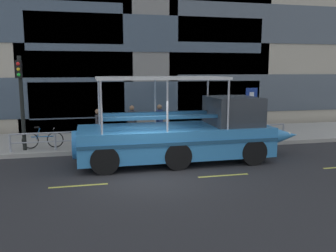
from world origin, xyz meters
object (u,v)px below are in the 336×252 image
at_px(pedestrian_near_bow, 232,117).
at_px(pedestrian_mid_left, 160,119).
at_px(pedestrian_mid_right, 132,119).
at_px(pedestrian_near_stern, 98,123).
at_px(duck_tour_boat, 188,134).
at_px(leaned_bicycle, 43,140).
at_px(traffic_light_pole, 21,94).
at_px(parking_sign, 251,104).

distance_m(pedestrian_near_bow, pedestrian_mid_left, 3.97).
relative_size(pedestrian_mid_right, pedestrian_near_stern, 1.03).
distance_m(duck_tour_boat, pedestrian_near_bow, 5.12).
height_order(leaned_bicycle, pedestrian_mid_left, pedestrian_mid_left).
distance_m(duck_tour_boat, pedestrian_mid_left, 3.34).
height_order(traffic_light_pole, pedestrian_near_bow, traffic_light_pole).
distance_m(leaned_bicycle, pedestrian_mid_left, 5.38).
bearing_deg(duck_tour_boat, pedestrian_near_stern, 138.78).
distance_m(parking_sign, pedestrian_mid_left, 4.55).
relative_size(parking_sign, pedestrian_near_stern, 1.54).
relative_size(leaned_bicycle, pedestrian_mid_right, 1.04).
relative_size(pedestrian_near_bow, pedestrian_mid_left, 0.91).
relative_size(leaned_bicycle, pedestrian_near_bow, 1.09).
height_order(pedestrian_near_bow, pedestrian_mid_left, pedestrian_mid_left).
distance_m(traffic_light_pole, pedestrian_mid_left, 6.23).
bearing_deg(traffic_light_pole, pedestrian_mid_left, 7.38).
bearing_deg(leaned_bicycle, pedestrian_mid_right, 14.69).
xyz_separation_m(pedestrian_mid_right, pedestrian_near_stern, (-1.66, -0.89, -0.03)).
distance_m(pedestrian_mid_left, pedestrian_near_stern, 2.94).
xyz_separation_m(pedestrian_mid_left, pedestrian_near_stern, (-2.92, -0.33, -0.07)).
bearing_deg(pedestrian_mid_right, traffic_light_pole, -164.34).
bearing_deg(pedestrian_mid_left, duck_tour_boat, -81.91).
bearing_deg(duck_tour_boat, pedestrian_mid_right, 114.11).
height_order(traffic_light_pole, pedestrian_near_stern, traffic_light_pole).
xyz_separation_m(pedestrian_near_bow, pedestrian_mid_left, (-3.94, -0.46, 0.10)).
bearing_deg(leaned_bicycle, duck_tour_boat, -25.79).
bearing_deg(pedestrian_mid_right, pedestrian_near_stern, -151.93).
height_order(pedestrian_mid_right, pedestrian_near_stern, pedestrian_mid_right).
bearing_deg(traffic_light_pole, pedestrian_near_bow, 7.07).
xyz_separation_m(traffic_light_pole, leaned_bicycle, (0.72, 0.27, -2.03)).
xyz_separation_m(traffic_light_pole, parking_sign, (10.49, 0.21, -0.69)).
bearing_deg(pedestrian_near_bow, duck_tour_boat, -132.76).
height_order(leaned_bicycle, pedestrian_near_bow, pedestrian_near_bow).
bearing_deg(pedestrian_mid_left, traffic_light_pole, -172.62).
bearing_deg(pedestrian_near_stern, traffic_light_pole, -171.75).
xyz_separation_m(duck_tour_boat, pedestrian_mid_right, (-1.73, 3.86, 0.12)).
distance_m(traffic_light_pole, pedestrian_near_stern, 3.45).
height_order(duck_tour_boat, pedestrian_mid_left, duck_tour_boat).
relative_size(leaned_bicycle, duck_tour_boat, 0.19).
xyz_separation_m(leaned_bicycle, pedestrian_mid_right, (4.06, 1.06, 0.64)).
distance_m(leaned_bicycle, duck_tour_boat, 6.45).
bearing_deg(pedestrian_near_stern, pedestrian_mid_right, 28.07).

